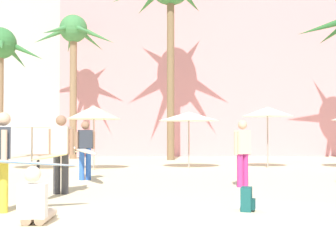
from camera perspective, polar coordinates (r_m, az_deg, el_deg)
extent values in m
plane|color=beige|center=(6.02, -9.09, -13.97)|extent=(120.00, 120.00, 0.00)
cube|color=pink|center=(33.85, 6.41, 7.07)|extent=(21.24, 9.71, 12.36)
cube|color=#BCB7AD|center=(46.97, -18.91, 13.13)|extent=(18.87, 11.96, 25.77)
cylinder|color=#896B4C|center=(26.76, -20.44, 2.97)|extent=(0.36, 0.36, 6.46)
sphere|color=#387A3D|center=(27.18, -20.39, 9.78)|extent=(1.74, 1.74, 1.74)
cone|color=#387A3D|center=(26.79, -17.49, 8.97)|extent=(2.09, 0.59, 1.22)
cone|color=#387A3D|center=(28.10, -18.63, 8.30)|extent=(1.04, 2.01, 1.40)
cone|color=#387A3D|center=(25.72, -20.31, 9.56)|extent=(1.13, 2.09, 1.10)
cylinder|color=#896B4C|center=(26.34, -11.88, 4.04)|extent=(0.40, 0.40, 7.43)
sphere|color=#428447|center=(26.93, -11.84, 11.94)|extent=(1.58, 1.58, 1.58)
cone|color=#428447|center=(26.59, -8.89, 11.17)|extent=(2.11, 0.37, 1.16)
cone|color=#428447|center=(27.74, -9.69, 10.61)|extent=(1.54, 1.88, 1.20)
cone|color=#428447|center=(28.13, -12.26, 10.36)|extent=(1.03, 2.06, 1.29)
cone|color=#428447|center=(27.34, -14.66, 10.94)|extent=(2.15, 0.64, 1.09)
cone|color=#428447|center=(25.86, -13.98, 11.66)|extent=(1.39, 2.01, 1.07)
cone|color=#428447|center=(25.59, -10.60, 11.84)|extent=(1.49, 1.96, 1.02)
cylinder|color=brown|center=(24.57, 0.33, 7.03)|extent=(0.40, 0.40, 9.67)
cone|color=#387A3D|center=(27.03, -2.21, 15.61)|extent=(2.10, 2.58, 1.58)
cone|color=#2D6B33|center=(27.87, 20.17, 10.92)|extent=(1.29, 2.63, 1.15)
cone|color=#2D6B33|center=(26.30, 18.82, 11.70)|extent=(2.68, 0.94, 1.10)
cylinder|color=gray|center=(18.95, 12.47, -1.40)|extent=(0.06, 0.06, 2.50)
cone|color=white|center=(18.98, 12.45, 1.80)|extent=(2.08, 2.08, 0.39)
cylinder|color=gray|center=(17.64, -9.35, -1.46)|extent=(0.06, 0.06, 2.48)
cone|color=beige|center=(17.66, -9.34, 1.71)|extent=(2.08, 2.08, 0.52)
cylinder|color=gray|center=(18.31, 2.64, -1.77)|extent=(0.06, 0.06, 2.28)
cone|color=white|center=(18.33, 2.64, 1.24)|extent=(2.50, 2.50, 0.36)
cylinder|color=gray|center=(18.54, -16.80, -1.97)|extent=(0.06, 0.06, 2.12)
cone|color=white|center=(18.54, -16.78, 0.58)|extent=(2.59, 2.59, 0.47)
cube|color=white|center=(8.87, 14.31, -9.74)|extent=(1.96, 1.47, 0.01)
cube|color=#175150|center=(8.16, 9.87, -9.08)|extent=(0.26, 0.34, 0.42)
cube|color=#124140|center=(8.16, 10.73, -9.68)|extent=(0.12, 0.22, 0.18)
cylinder|color=blue|center=(13.72, -10.02, -4.75)|extent=(0.21, 0.21, 0.95)
cylinder|color=blue|center=(13.67, -10.83, -4.76)|extent=(0.21, 0.21, 0.95)
cube|color=#333842|center=(13.66, -10.41, -1.63)|extent=(0.46, 0.37, 0.54)
sphere|color=#936B51|center=(13.67, -10.41, 0.10)|extent=(0.32, 0.32, 0.24)
cylinder|color=#936B51|center=(13.73, -9.40, -1.78)|extent=(0.13, 0.13, 0.52)
cylinder|color=#936B51|center=(13.60, -11.43, -1.78)|extent=(0.13, 0.13, 0.52)
ellipsoid|color=white|center=(13.38, -10.64, -3.01)|extent=(1.46, 3.05, 0.19)
ellipsoid|color=olive|center=(13.38, -10.64, -3.01)|extent=(1.48, 3.06, 0.16)
cube|color=black|center=(14.61, -11.58, -3.13)|extent=(0.05, 0.11, 0.18)
cylinder|color=gold|center=(8.54, -20.14, -6.95)|extent=(0.21, 0.21, 0.93)
cylinder|color=gold|center=(8.34, -20.07, -7.09)|extent=(0.21, 0.21, 0.93)
cube|color=#333842|center=(8.40, -20.07, -2.00)|extent=(0.36, 0.45, 0.55)
sphere|color=#D1A889|center=(8.40, -20.05, 0.83)|extent=(0.31, 0.31, 0.24)
cylinder|color=#D1A889|center=(8.65, -20.15, -2.21)|extent=(0.13, 0.13, 0.52)
cylinder|color=#D1A889|center=(8.15, -19.98, -2.28)|extent=(0.13, 0.13, 0.52)
cylinder|color=#3D3D42|center=(10.62, -13.86, -5.87)|extent=(0.19, 0.19, 0.92)
cylinder|color=#3D3D42|center=(10.54, -12.87, -5.91)|extent=(0.19, 0.19, 0.92)
cube|color=beige|center=(10.54, -13.35, -1.75)|extent=(0.44, 0.30, 0.61)
sphere|color=#936B51|center=(10.55, -13.34, 0.68)|extent=(0.28, 0.28, 0.24)
cylinder|color=#936B51|center=(10.65, -14.57, -1.92)|extent=(0.12, 0.12, 0.58)
cylinder|color=#936B51|center=(10.44, -12.10, -1.95)|extent=(0.12, 0.12, 0.58)
ellipsoid|color=beige|center=(10.26, -13.73, -3.57)|extent=(0.62, 2.68, 0.12)
ellipsoid|color=gold|center=(10.26, -13.73, -3.57)|extent=(0.65, 2.69, 0.10)
cube|color=black|center=(9.28, -16.08, -4.71)|extent=(0.03, 0.11, 0.18)
cylinder|color=#B7337F|center=(11.80, 9.07, -5.58)|extent=(0.22, 0.22, 0.85)
cylinder|color=#B7337F|center=(11.95, 9.72, -5.52)|extent=(0.22, 0.22, 0.85)
cube|color=beige|center=(11.84, 9.39, -2.01)|extent=(0.45, 0.42, 0.62)
sphere|color=#D1A889|center=(11.85, 9.38, 0.15)|extent=(0.34, 0.34, 0.24)
cylinder|color=#D1A889|center=(11.66, 8.57, -2.20)|extent=(0.14, 0.14, 0.58)
cylinder|color=#D1A889|center=(12.03, 10.18, -2.16)|extent=(0.14, 0.14, 0.58)
cylinder|color=beige|center=(7.46, -16.66, -10.81)|extent=(0.17, 0.81, 0.16)
cylinder|color=beige|center=(7.41, -15.14, -10.89)|extent=(0.17, 0.81, 0.16)
cube|color=white|center=(7.00, -16.74, -9.04)|extent=(0.40, 0.23, 0.50)
sphere|color=beige|center=(6.96, -16.72, -5.85)|extent=(0.24, 0.24, 0.24)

